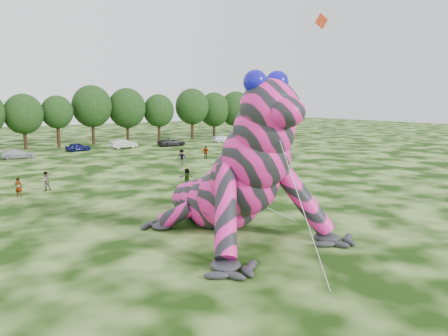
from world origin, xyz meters
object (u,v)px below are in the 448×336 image
(tree_10, at_px, (92,115))
(tree_15, at_px, (236,114))
(tree_11, at_px, (127,115))
(tree_9, at_px, (58,121))
(spectator_0, at_px, (18,187))
(car_5, at_px, (124,144))
(car_6, at_px, (172,142))
(car_4, at_px, (78,147))
(spectator_2, at_px, (182,157))
(tree_12, at_px, (159,118))
(tree_17, at_px, (286,111))
(tree_8, at_px, (24,122))
(tree_14, at_px, (214,115))
(flying_kite, at_px, (318,33))
(car_3, at_px, (18,154))
(tree_16, at_px, (256,114))
(spectator_1, at_px, (46,181))
(spectator_5, at_px, (187,177))
(tree_13, at_px, (192,114))
(inflatable_gecko, at_px, (216,152))
(spectator_3, at_px, (206,153))
(car_7, at_px, (223,139))

(tree_10, relative_size, tree_15, 1.09)
(tree_11, bearing_deg, tree_9, -176.18)
(tree_11, distance_m, spectator_0, 45.78)
(car_5, bearing_deg, car_6, -107.18)
(car_4, xyz_separation_m, spectator_2, (6.63, -21.34, 0.29))
(tree_12, bearing_deg, tree_17, -1.93)
(tree_11, relative_size, car_4, 2.64)
(tree_8, bearing_deg, car_4, -48.51)
(tree_14, xyz_separation_m, spectator_2, (-24.77, -30.18, -3.76))
(flying_kite, bearing_deg, tree_9, 101.26)
(tree_11, xyz_separation_m, car_3, (-20.97, -12.17, -4.40))
(tree_15, xyz_separation_m, car_5, (-28.93, -8.06, -4.08))
(tree_10, xyz_separation_m, tree_16, (38.05, 0.79, -0.57))
(spectator_1, bearing_deg, tree_12, -141.67)
(tree_9, bearing_deg, tree_10, 11.02)
(spectator_2, distance_m, spectator_1, 19.03)
(tree_9, xyz_separation_m, car_6, (16.54, -9.33, -3.66))
(spectator_1, bearing_deg, tree_9, -118.63)
(spectator_1, bearing_deg, flying_kite, 133.19)
(tree_10, height_order, spectator_5, tree_10)
(spectator_2, bearing_deg, tree_9, 135.09)
(tree_12, bearing_deg, car_3, -156.70)
(flying_kite, bearing_deg, tree_15, 60.84)
(tree_8, bearing_deg, tree_13, 0.26)
(tree_17, bearing_deg, spectator_1, -150.21)
(tree_9, bearing_deg, tree_11, 3.82)
(tree_10, bearing_deg, tree_17, -2.46)
(tree_9, distance_m, tree_15, 37.41)
(flying_kite, relative_size, spectator_2, 8.31)
(inflatable_gecko, relative_size, spectator_3, 10.84)
(tree_8, distance_m, car_6, 23.90)
(tree_14, distance_m, spectator_0, 59.31)
(tree_10, height_order, spectator_3, tree_10)
(tree_17, height_order, spectator_3, tree_17)
(spectator_2, bearing_deg, tree_14, 80.88)
(tree_10, xyz_separation_m, car_3, (-14.58, -12.55, -4.62))
(spectator_1, height_order, spectator_3, spectator_3)
(flying_kite, distance_m, tree_13, 52.23)
(flying_kite, relative_size, tree_9, 1.80)
(tree_13, distance_m, spectator_0, 53.58)
(car_3, xyz_separation_m, spectator_0, (-4.37, -25.72, 0.22))
(spectator_0, bearing_deg, car_7, -112.35)
(tree_9, height_order, spectator_5, tree_9)
(car_6, bearing_deg, spectator_5, 154.26)
(inflatable_gecko, xyz_separation_m, tree_15, (41.07, 53.96, -0.06))
(tree_15, xyz_separation_m, spectator_1, (-47.55, -36.05, -3.94))
(tree_13, relative_size, tree_17, 0.98)
(inflatable_gecko, xyz_separation_m, car_7, (31.41, 44.95, -4.25))
(tree_9, bearing_deg, inflatable_gecko, -93.92)
(tree_15, bearing_deg, spectator_2, -135.54)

